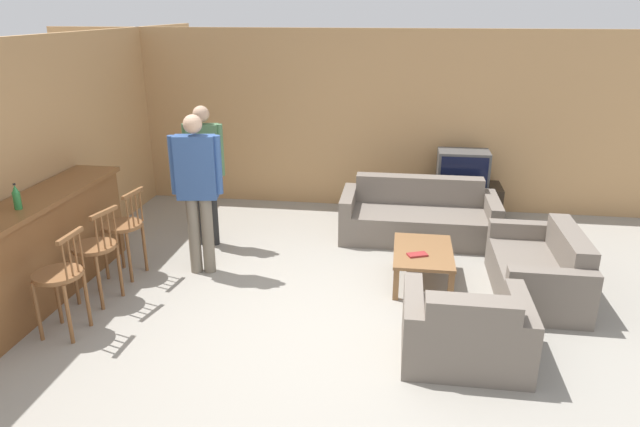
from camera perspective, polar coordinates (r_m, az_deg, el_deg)
The scene contains 17 objects.
ground_plane at distance 5.55m, azimuth 0.24°, elevation -11.24°, with size 24.00×24.00×0.00m, color gray.
wall_back at distance 8.53m, azimuth 3.72°, elevation 9.28°, with size 9.40×0.08×2.60m.
wall_left at distance 7.36m, azimuth -24.39°, elevation 5.83°, with size 0.08×8.65×2.60m.
bar_counter at distance 6.50m, azimuth -26.13°, elevation -3.22°, with size 0.55×2.60×1.08m.
bar_chair_near at distance 5.70m, azimuth -24.55°, elevation -6.08°, with size 0.44×0.44×1.01m.
bar_chair_mid at distance 6.19m, azimuth -21.50°, elevation -3.59°, with size 0.52×0.52×1.01m.
bar_chair_far at distance 6.68m, azimuth -19.03°, elevation -1.57°, with size 0.49×0.49×1.01m.
couch_far at distance 7.59m, azimuth 9.79°, elevation -0.41°, with size 2.00×0.90×0.75m.
armchair_near at distance 5.10m, azimuth 14.32°, elevation -11.42°, with size 1.06×0.85×0.73m.
loveseat_right at distance 6.43m, azimuth 21.14°, elevation -5.38°, with size 0.83×1.44×0.72m.
coffee_table at distance 6.34m, azimuth 10.26°, elevation -4.08°, with size 0.64×0.97×0.38m.
tv_unit at distance 8.41m, azimuth 13.81°, elevation 1.20°, with size 1.12×0.54×0.50m.
tv at distance 8.27m, azimuth 14.09°, elevation 4.45°, with size 0.70×0.45×0.49m.
bottle at distance 6.06m, azimuth -28.07°, elevation 1.42°, with size 0.07×0.07×0.25m.
book_on_table at distance 6.17m, azimuth 9.71°, elevation -4.08°, with size 0.24×0.18×0.02m.
person_by_window at distance 7.16m, azimuth -11.46°, elevation 4.59°, with size 0.50×0.20×1.77m.
person_by_counter at distance 6.38m, azimuth -12.18°, elevation 2.75°, with size 0.56×0.24×1.81m.
Camera 1 is at (0.66, -4.70, 2.87)m, focal length 32.00 mm.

